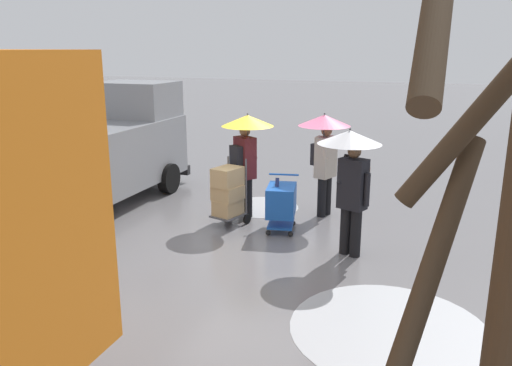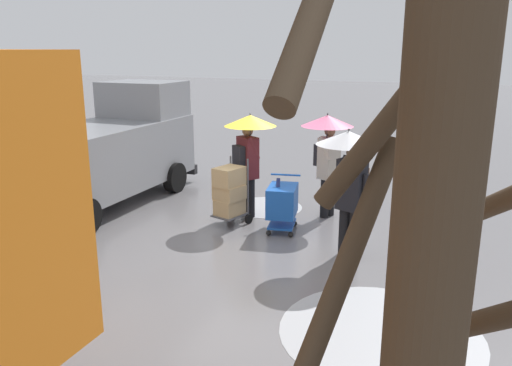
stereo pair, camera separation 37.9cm
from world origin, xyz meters
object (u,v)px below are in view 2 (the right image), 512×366
Objects in this scene: pedestrian_black_side at (328,142)px; pedestrian_white_side at (249,142)px; hand_dolly_boxes at (230,192)px; pedestrian_pink_side at (350,164)px; cargo_van_parked_right at (103,151)px; shopping_cart_vendor at (282,202)px.

pedestrian_white_side is (1.47, 0.58, 0.00)m from pedestrian_black_side.
pedestrian_pink_side reaches higher than hand_dolly_boxes.
cargo_van_parked_right reaches higher than pedestrian_white_side.
hand_dolly_boxes is 0.61× the size of pedestrian_pink_side.
pedestrian_white_side is at bearing -101.76° from hand_dolly_boxes.
pedestrian_pink_side is (-2.45, 0.64, 0.89)m from hand_dolly_boxes.
pedestrian_black_side reaches higher than shopping_cart_vendor.
cargo_van_parked_right reaches higher than shopping_cart_vendor.
pedestrian_pink_side is 2.65m from pedestrian_white_side.
pedestrian_white_side reaches higher than shopping_cart_vendor.
pedestrian_white_side is (2.32, -1.27, 0.00)m from pedestrian_pink_side.
pedestrian_black_side is (-1.60, -1.22, 0.89)m from hand_dolly_boxes.
pedestrian_white_side is at bearing -31.26° from shopping_cart_vendor.
pedestrian_black_side is at bearing -115.42° from shopping_cart_vendor.
hand_dolly_boxes is at bearing 37.39° from pedestrian_black_side.
shopping_cart_vendor is at bearing -27.07° from pedestrian_pink_side.
pedestrian_pink_side is at bearing 114.65° from pedestrian_black_side.
hand_dolly_boxes reaches higher than shopping_cart_vendor.
pedestrian_black_side is at bearing -158.31° from pedestrian_white_side.
hand_dolly_boxes is 0.61× the size of pedestrian_white_side.
cargo_van_parked_right is 5.78m from pedestrian_pink_side.
pedestrian_white_side is (0.92, -0.56, 1.00)m from shopping_cart_vendor.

